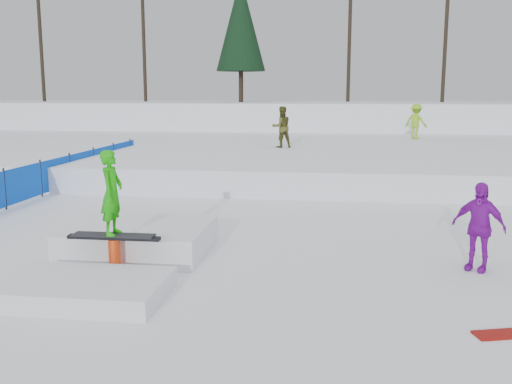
# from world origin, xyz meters

# --- Properties ---
(ground) EXTENTS (120.00, 120.00, 0.00)m
(ground) POSITION_xyz_m (0.00, 0.00, 0.00)
(ground) COLOR white
(snow_berm) EXTENTS (60.00, 14.00, 2.40)m
(snow_berm) POSITION_xyz_m (0.00, 30.00, 1.20)
(snow_berm) COLOR white
(snow_berm) RESTS_ON ground
(snow_midrise) EXTENTS (50.00, 18.00, 0.80)m
(snow_midrise) POSITION_xyz_m (0.00, 16.00, 0.40)
(snow_midrise) COLOR white
(snow_midrise) RESTS_ON ground
(safety_fence) EXTENTS (0.05, 16.00, 1.10)m
(safety_fence) POSITION_xyz_m (-6.50, 6.60, 0.55)
(safety_fence) COLOR blue
(safety_fence) RESTS_ON ground
(treeline) EXTENTS (40.24, 4.22, 10.50)m
(treeline) POSITION_xyz_m (6.18, 28.28, 7.45)
(treeline) COLOR black
(treeline) RESTS_ON snow_berm
(walker_olive) EXTENTS (1.00, 0.91, 1.68)m
(walker_olive) POSITION_xyz_m (-0.07, 14.34, 1.64)
(walker_olive) COLOR #464619
(walker_olive) RESTS_ON snow_midrise
(walker_ygreen) EXTENTS (1.26, 1.11, 1.69)m
(walker_ygreen) POSITION_xyz_m (5.98, 19.38, 1.65)
(walker_ygreen) COLOR #85C61C
(walker_ygreen) RESTS_ON snow_midrise
(spectator_purple) EXTENTS (0.97, 0.79, 1.55)m
(spectator_purple) POSITION_xyz_m (4.50, 0.93, 0.78)
(spectator_purple) COLOR purple
(spectator_purple) RESTS_ON ground
(jib_rail_feature) EXTENTS (2.60, 4.40, 2.11)m
(jib_rail_feature) POSITION_xyz_m (-1.65, 0.50, 0.30)
(jib_rail_feature) COLOR white
(jib_rail_feature) RESTS_ON ground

